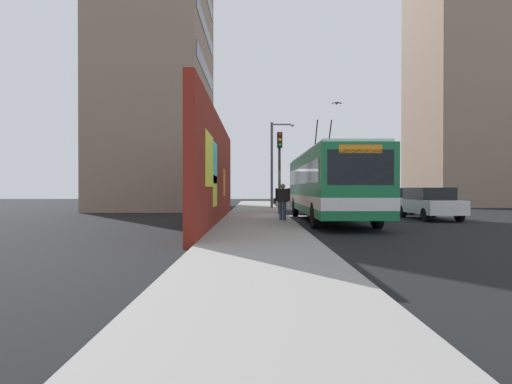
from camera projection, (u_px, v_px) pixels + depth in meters
ground_plane at (287, 218)px, 20.97m from camera, size 80.00×80.00×0.00m
sidewalk_slab at (257, 216)px, 20.96m from camera, size 48.00×3.20×0.15m
graffiti_wall at (217, 172)px, 17.35m from camera, size 14.87×0.32×4.54m
building_far_left at (159, 72)px, 31.32m from camera, size 12.11×7.36×21.40m
building_far_right at (460, 90)px, 36.36m from camera, size 9.11×7.44×21.08m
city_bus at (328, 183)px, 19.04m from camera, size 11.60×2.65×4.99m
parked_car_white at (429, 203)px, 19.99m from camera, size 4.30×1.81×1.58m
parked_car_silver at (390, 200)px, 25.71m from camera, size 4.86×1.79×1.58m
parked_car_navy at (363, 197)px, 31.99m from camera, size 4.69×1.77×1.58m
parked_car_red at (347, 196)px, 37.79m from camera, size 4.64×1.94×1.58m
pedestrian_at_curb at (283, 199)px, 17.63m from camera, size 0.22×0.73×1.60m
traffic_light at (280, 159)px, 21.76m from camera, size 0.49×0.28×4.46m
street_lamp at (275, 158)px, 29.15m from camera, size 0.44×1.74×6.21m
flying_pigeons at (337, 103)px, 22.65m from camera, size 0.32×0.56×0.14m
curbside_puddle at (296, 216)px, 22.51m from camera, size 1.40×1.40×0.00m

